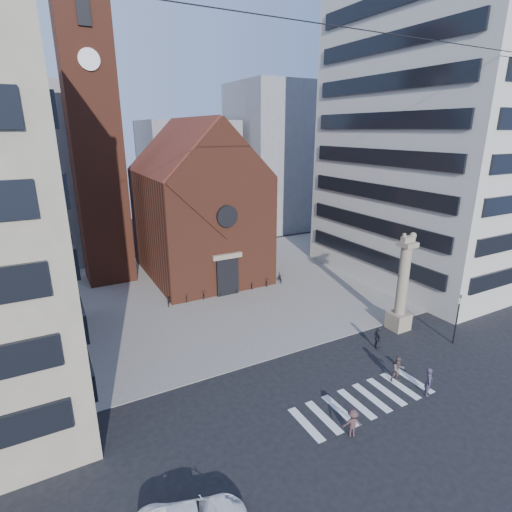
# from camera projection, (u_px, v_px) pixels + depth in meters

# --- Properties ---
(ground) EXTENTS (120.00, 120.00, 0.00)m
(ground) POSITION_uv_depth(u_px,v_px,m) (328.00, 379.00, 27.98)
(ground) COLOR black
(ground) RESTS_ON ground
(piazza) EXTENTS (46.00, 30.00, 0.05)m
(piazza) POSITION_uv_depth(u_px,v_px,m) (220.00, 288.00, 43.89)
(piazza) COLOR gray
(piazza) RESTS_ON ground
(zebra_crossing) EXTENTS (10.20, 3.20, 0.01)m
(zebra_crossing) POSITION_uv_depth(u_px,v_px,m) (364.00, 400.00, 25.71)
(zebra_crossing) COLOR white
(zebra_crossing) RESTS_ON ground
(church) EXTENTS (12.00, 16.65, 18.00)m
(church) POSITION_uv_depth(u_px,v_px,m) (197.00, 207.00, 46.53)
(church) COLOR #5F2C1D
(church) RESTS_ON ground
(campanile) EXTENTS (5.50, 5.50, 31.20)m
(campanile) POSITION_uv_depth(u_px,v_px,m) (95.00, 139.00, 42.12)
(campanile) COLOR #5F2C1D
(campanile) RESTS_ON ground
(building_right) EXTENTS (18.00, 22.00, 32.00)m
(building_right) POSITION_uv_depth(u_px,v_px,m) (441.00, 136.00, 44.05)
(building_right) COLOR #BBB4A9
(building_right) RESTS_ON ground
(bg_block_left) EXTENTS (16.00, 14.00, 22.00)m
(bg_block_left) POSITION_uv_depth(u_px,v_px,m) (0.00, 178.00, 49.08)
(bg_block_left) COLOR gray
(bg_block_left) RESTS_ON ground
(bg_block_mid) EXTENTS (14.00, 12.00, 18.00)m
(bg_block_mid) POSITION_uv_depth(u_px,v_px,m) (189.00, 178.00, 65.67)
(bg_block_mid) COLOR gray
(bg_block_mid) RESTS_ON ground
(bg_block_right) EXTENTS (16.00, 14.00, 24.00)m
(bg_block_right) POSITION_uv_depth(u_px,v_px,m) (281.00, 157.00, 69.50)
(bg_block_right) COLOR gray
(bg_block_right) RESTS_ON ground
(lion_column) EXTENTS (1.63, 1.60, 8.68)m
(lion_column) POSITION_uv_depth(u_px,v_px,m) (402.00, 292.00, 33.98)
(lion_column) COLOR gray
(lion_column) RESTS_ON ground
(traffic_light) EXTENTS (0.13, 0.16, 4.30)m
(traffic_light) POSITION_uv_depth(u_px,v_px,m) (457.00, 318.00, 31.89)
(traffic_light) COLOR black
(traffic_light) RESTS_ON ground
(pedestrian_0) EXTENTS (0.85, 0.80, 1.96)m
(pedestrian_0) POSITION_uv_depth(u_px,v_px,m) (429.00, 382.00, 26.03)
(pedestrian_0) COLOR #353043
(pedestrian_0) RESTS_ON ground
(pedestrian_1) EXTENTS (1.07, 0.93, 1.88)m
(pedestrian_1) POSITION_uv_depth(u_px,v_px,m) (398.00, 369.00, 27.41)
(pedestrian_1) COLOR #5C4C49
(pedestrian_1) RESTS_ON ground
(pedestrian_2) EXTENTS (0.81, 1.20, 1.90)m
(pedestrian_2) POSITION_uv_depth(u_px,v_px,m) (378.00, 338.00, 31.51)
(pedestrian_2) COLOR #27282F
(pedestrian_2) RESTS_ON ground
(pedestrian_3) EXTENTS (1.27, 1.00, 1.72)m
(pedestrian_3) POSITION_uv_depth(u_px,v_px,m) (352.00, 423.00, 22.54)
(pedestrian_3) COLOR #452E2F
(pedestrian_3) RESTS_ON ground
(scooter_0) EXTENTS (1.20, 1.92, 0.95)m
(scooter_0) POSITION_uv_depth(u_px,v_px,m) (169.00, 300.00, 39.56)
(scooter_0) COLOR black
(scooter_0) RESTS_ON piazza
(scooter_1) EXTENTS (1.05, 1.83, 1.06)m
(scooter_1) POSITION_uv_depth(u_px,v_px,m) (187.00, 296.00, 40.39)
(scooter_1) COLOR black
(scooter_1) RESTS_ON piazza
(scooter_2) EXTENTS (1.20, 1.92, 0.95)m
(scooter_2) POSITION_uv_depth(u_px,v_px,m) (204.00, 293.00, 41.24)
(scooter_2) COLOR black
(scooter_2) RESTS_ON piazza
(scooter_3) EXTENTS (1.05, 1.83, 1.06)m
(scooter_3) POSITION_uv_depth(u_px,v_px,m) (220.00, 289.00, 42.06)
(scooter_3) COLOR black
(scooter_3) RESTS_ON piazza
(scooter_4) EXTENTS (1.20, 1.92, 0.95)m
(scooter_4) POSITION_uv_depth(u_px,v_px,m) (236.00, 287.00, 42.91)
(scooter_4) COLOR black
(scooter_4) RESTS_ON piazza
(scooter_5) EXTENTS (1.05, 1.83, 1.06)m
(scooter_5) POSITION_uv_depth(u_px,v_px,m) (251.00, 283.00, 43.74)
(scooter_5) COLOR black
(scooter_5) RESTS_ON piazza
(scooter_6) EXTENTS (1.20, 1.92, 0.95)m
(scooter_6) POSITION_uv_depth(u_px,v_px,m) (266.00, 281.00, 44.59)
(scooter_6) COLOR black
(scooter_6) RESTS_ON piazza
(scooter_7) EXTENTS (1.05, 1.83, 1.06)m
(scooter_7) POSITION_uv_depth(u_px,v_px,m) (280.00, 277.00, 45.41)
(scooter_7) COLOR black
(scooter_7) RESTS_ON piazza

